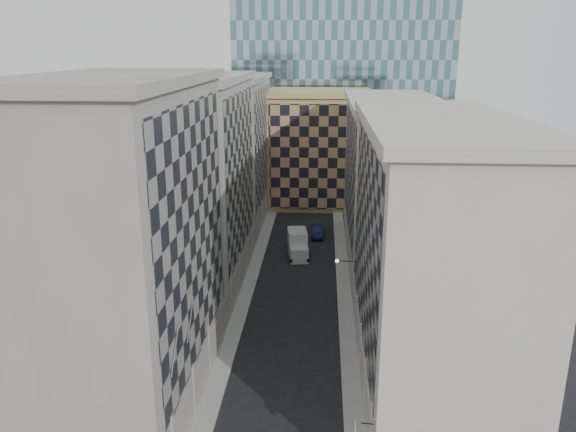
% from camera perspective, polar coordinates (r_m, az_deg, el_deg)
% --- Properties ---
extents(sidewalk_west, '(1.50, 100.00, 0.15)m').
position_cam_1_polar(sidewalk_west, '(61.22, -4.22, -7.69)').
color(sidewalk_west, '#9A9994').
rests_on(sidewalk_west, ground).
extents(sidewalk_east, '(1.50, 100.00, 0.15)m').
position_cam_1_polar(sidewalk_east, '(60.76, 5.73, -7.92)').
color(sidewalk_east, '#9A9994').
rests_on(sidewalk_east, ground).
extents(bldg_left_a, '(10.80, 22.80, 23.70)m').
position_cam_1_polar(bldg_left_a, '(40.96, -16.01, -3.16)').
color(bldg_left_a, gray).
rests_on(bldg_left_a, ground).
extents(bldg_left_b, '(10.80, 22.80, 22.70)m').
position_cam_1_polar(bldg_left_b, '(61.40, -9.29, 3.31)').
color(bldg_left_b, gray).
rests_on(bldg_left_b, ground).
extents(bldg_left_c, '(10.80, 22.80, 21.70)m').
position_cam_1_polar(bldg_left_c, '(82.65, -5.96, 6.50)').
color(bldg_left_c, gray).
rests_on(bldg_left_c, ground).
extents(bldg_right_a, '(10.80, 26.80, 20.70)m').
position_cam_1_polar(bldg_right_a, '(43.69, 14.19, -3.87)').
color(bldg_right_a, '#B9B2A9').
rests_on(bldg_right_a, ground).
extents(bldg_right_b, '(10.80, 28.80, 19.70)m').
position_cam_1_polar(bldg_right_b, '(69.46, 10.30, 3.56)').
color(bldg_right_b, '#B9B2A9').
rests_on(bldg_right_b, ground).
extents(tan_block, '(16.80, 14.80, 18.80)m').
position_cam_1_polar(tan_block, '(94.47, 3.14, 6.98)').
color(tan_block, tan).
rests_on(tan_block, ground).
extents(church_tower, '(7.20, 7.20, 51.50)m').
position_cam_1_polar(church_tower, '(107.29, 2.26, 17.54)').
color(church_tower, '#2D2823').
rests_on(church_tower, ground).
extents(flagpoles_left, '(0.10, 6.33, 2.33)m').
position_cam_1_polar(flagpoles_left, '(36.70, -10.62, -11.70)').
color(flagpoles_left, gray).
rests_on(flagpoles_left, ground).
extents(bracket_lamp, '(1.98, 0.36, 0.36)m').
position_cam_1_polar(bracket_lamp, '(52.82, 5.19, -4.57)').
color(bracket_lamp, black).
rests_on(bracket_lamp, ground).
extents(box_truck, '(3.02, 5.97, 3.14)m').
position_cam_1_polar(box_truck, '(71.09, 0.99, -2.99)').
color(box_truck, silver).
rests_on(box_truck, ground).
extents(dark_car, '(1.66, 4.71, 1.55)m').
position_cam_1_polar(dark_car, '(78.43, 3.01, -1.56)').
color(dark_car, '#10163C').
rests_on(dark_car, ground).
extents(shop_sign, '(1.11, 0.63, 0.70)m').
position_cam_1_polar(shop_sign, '(35.51, 6.99, -20.58)').
color(shop_sign, black).
rests_on(shop_sign, ground).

